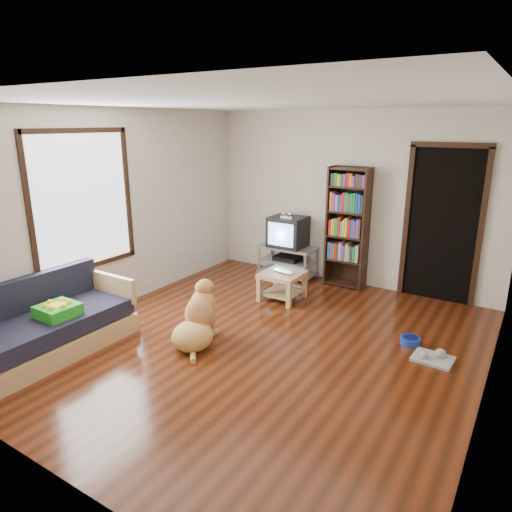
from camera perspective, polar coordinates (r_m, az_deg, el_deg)
The scene contains 18 objects.
ground at distance 5.27m, azimuth 0.77°, elevation -10.86°, with size 5.00×5.00×0.00m, color #57220E.
ceiling at distance 4.69m, azimuth 0.90°, elevation 18.68°, with size 5.00×5.00×0.00m, color white.
wall_back at distance 7.03m, azimuth 11.62°, elevation 6.95°, with size 4.50×4.50×0.00m, color beige.
wall_front at distance 3.07m, azimuth -24.47°, elevation -6.37°, with size 4.50×4.50×0.00m, color beige.
wall_left at distance 6.26m, azimuth -17.08°, elevation 5.43°, with size 5.00×5.00×0.00m, color beige.
wall_right at distance 4.15m, azimuth 28.35°, elevation -1.16°, with size 5.00×5.00×0.00m, color beige.
green_cushion at distance 5.33m, azimuth -23.53°, elevation -6.26°, with size 0.38×0.38×0.13m, color green.
laptop at distance 6.34m, azimuth 3.18°, elevation -2.04°, with size 0.31×0.20×0.02m, color silver.
dog_bowl at distance 5.53m, azimuth 18.71°, elevation -9.97°, with size 0.22×0.22×0.08m, color #153497.
grey_rag at distance 5.27m, azimuth 21.22°, elevation -11.89°, with size 0.40×0.32×0.03m, color gray.
window at distance 5.91m, azimuth -20.80°, elevation 6.45°, with size 0.03×1.46×1.70m.
doorway at distance 6.70m, azimuth 22.32°, elevation 4.01°, with size 1.03×0.05×2.19m.
tv_stand at distance 7.40m, azimuth 3.96°, elevation -0.49°, with size 0.90×0.45×0.50m.
crt_tv at distance 7.30m, azimuth 4.11°, elevation 3.12°, with size 0.55×0.52×0.58m.
bookshelf at distance 6.92m, azimuth 11.40°, elevation 4.29°, with size 0.60×0.30×1.80m.
sofa at distance 5.49m, azimuth -24.50°, elevation -8.27°, with size 0.80×1.80×0.80m.
coffee_table at distance 6.41m, azimuth 3.30°, elevation -3.09°, with size 0.55×0.55×0.40m.
dog at distance 5.21m, azimuth -7.32°, elevation -8.07°, with size 0.54×0.83×0.73m.
Camera 1 is at (2.44, -4.00, 2.41)m, focal length 32.00 mm.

